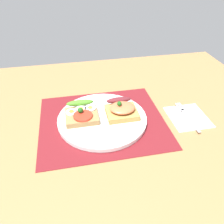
{
  "coord_description": "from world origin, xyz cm",
  "views": [
    {
      "loc": [
        -7.7,
        -53.3,
        43.14
      ],
      "look_at": [
        3.0,
        0.0,
        3.06
      ],
      "focal_mm": 36.36,
      "sensor_mm": 36.0,
      "label": 1
    }
  ],
  "objects": [
    {
      "name": "placemat",
      "position": [
        0.0,
        0.0,
        0.15
      ],
      "size": [
        37.24,
        32.3,
        0.3
      ],
      "primitive_type": "cube",
      "color": "maroon",
      "rests_on": "ground_plane"
    },
    {
      "name": "sandwich_salmon",
      "position": [
        6.04,
        0.22,
        3.3
      ],
      "size": [
        9.29,
        9.65,
        4.94
      ],
      "color": "#AE8C46",
      "rests_on": "plate"
    },
    {
      "name": "plate",
      "position": [
        0.0,
        0.0,
        0.93
      ],
      "size": [
        26.66,
        26.66,
        1.26
      ],
      "primitive_type": "cylinder",
      "color": "white",
      "rests_on": "placemat"
    },
    {
      "name": "napkin",
      "position": [
        26.36,
        -3.38,
        0.3
      ],
      "size": [
        11.41,
        12.47,
        0.6
      ],
      "primitive_type": "cube",
      "color": "white",
      "rests_on": "ground_plane"
    },
    {
      "name": "fork",
      "position": [
        25.92,
        -3.31,
        0.76
      ],
      "size": [
        1.62,
        14.95,
        0.32
      ],
      "color": "#B7B7BC",
      "rests_on": "napkin"
    },
    {
      "name": "sandwich_egg_tomato",
      "position": [
        -5.98,
        1.39,
        2.9
      ],
      "size": [
        9.45,
        9.87,
        3.85
      ],
      "color": "#9E7546",
      "rests_on": "plate"
    },
    {
      "name": "ground_plane",
      "position": [
        0.0,
        0.0,
        -1.6
      ],
      "size": [
        120.0,
        90.0,
        3.2
      ],
      "primitive_type": "cube",
      "color": "#9F7043"
    }
  ]
}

